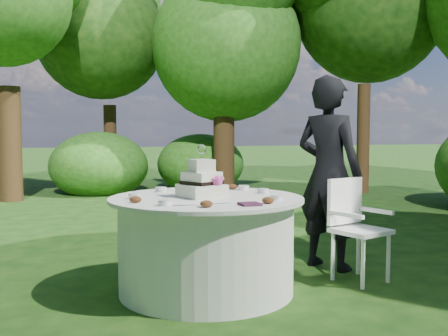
{
  "coord_description": "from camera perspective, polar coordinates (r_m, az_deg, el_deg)",
  "views": [
    {
      "loc": [
        -1.14,
        -4.01,
        1.29
      ],
      "look_at": [
        0.15,
        0.0,
        1.0
      ],
      "focal_mm": 42.0,
      "sensor_mm": 36.0,
      "label": 1
    }
  ],
  "objects": [
    {
      "name": "petal_cups",
      "position": [
        4.02,
        -1.35,
        -3.15
      ],
      "size": [
        1.06,
        1.11,
        0.05
      ],
      "color": "#562D16",
      "rests_on": "table"
    },
    {
      "name": "cake",
      "position": [
        4.19,
        -2.39,
        -1.63
      ],
      "size": [
        0.39,
        0.39,
        0.43
      ],
      "color": "white",
      "rests_on": "table"
    },
    {
      "name": "votives",
      "position": [
        4.26,
        -1.69,
        -2.81
      ],
      "size": [
        1.19,
        0.96,
        0.04
      ],
      "color": "white",
      "rests_on": "table"
    },
    {
      "name": "ground",
      "position": [
        4.37,
        -1.92,
        -13.24
      ],
      "size": [
        80.0,
        80.0,
        0.0
      ],
      "primitive_type": "plane",
      "color": "black",
      "rests_on": "ground"
    },
    {
      "name": "napkins",
      "position": [
        3.73,
        2.81,
        -3.94
      ],
      "size": [
        0.14,
        0.14,
        0.02
      ],
      "primitive_type": "cube",
      "color": "#491F3B",
      "rests_on": "table"
    },
    {
      "name": "table",
      "position": [
        4.27,
        -1.94,
        -8.26
      ],
      "size": [
        1.56,
        1.56,
        0.77
      ],
      "color": "white",
      "rests_on": "ground"
    },
    {
      "name": "feather_plume",
      "position": [
        3.78,
        -2.89,
        -3.89
      ],
      "size": [
        0.48,
        0.07,
        0.01
      ],
      "primitive_type": "ellipsoid",
      "color": "white",
      "rests_on": "table"
    },
    {
      "name": "chair",
      "position": [
        4.72,
        13.99,
        -5.61
      ],
      "size": [
        0.51,
        0.51,
        0.88
      ],
      "color": "silver",
      "rests_on": "ground"
    },
    {
      "name": "guest",
      "position": [
        5.02,
        11.32,
        -0.53
      ],
      "size": [
        0.71,
        0.79,
        1.81
      ],
      "primitive_type": "imported",
      "rotation": [
        0.0,
        0.0,
        2.1
      ],
      "color": "black",
      "rests_on": "ground"
    }
  ]
}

